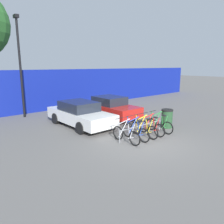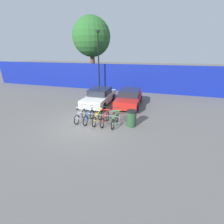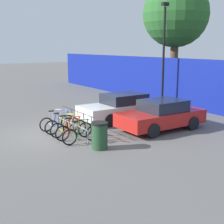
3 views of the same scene
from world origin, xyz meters
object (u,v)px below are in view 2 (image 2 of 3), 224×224
object	(u,v)px
lamp_post	(99,60)
bicycle_silver	(80,116)
bicycle_green	(115,120)
bicycle_blue	(89,117)
bicycle_red	(105,119)
bicycle_yellow	(97,118)
bike_rack	(98,116)
trash_bin	(131,118)
car_white	(100,96)
tree_behind_hoarding	(92,37)
car_red	(129,98)

from	to	relation	value
lamp_post	bicycle_silver	bearing A→B (deg)	-78.53
bicycle_silver	bicycle_green	size ratio (longest dim) A/B	1.00
bicycle_blue	bicycle_red	bearing A→B (deg)	0.71
bicycle_yellow	lamp_post	xyz separation A→B (m)	(-2.83, 7.97, 3.18)
bicycle_red	bicycle_green	xyz separation A→B (m)	(0.67, 0.00, 0.00)
bike_rack	bicycle_yellow	world-z (taller)	bicycle_yellow
lamp_post	trash_bin	bearing A→B (deg)	-56.99
bicycle_red	car_white	size ratio (longest dim) A/B	0.37
bicycle_blue	bicycle_yellow	distance (m)	0.60
bike_rack	bicycle_red	xyz separation A→B (m)	(0.53, -0.15, -0.10)
car_white	lamp_post	world-z (taller)	lamp_post
bicycle_red	tree_behind_hoarding	bearing A→B (deg)	116.16
car_red	lamp_post	world-z (taller)	lamp_post
bicycle_silver	tree_behind_hoarding	world-z (taller)	tree_behind_hoarding
bicycle_yellow	car_white	xyz separation A→B (m)	(-1.20, 3.72, 0.31)
bicycle_yellow	bicycle_red	world-z (taller)	same
lamp_post	car_red	bearing A→B (deg)	-42.76
car_white	tree_behind_hoarding	xyz separation A→B (m)	(-3.54, 7.06, 5.32)
bicycle_blue	bicycle_yellow	xyz separation A→B (m)	(0.60, 0.00, 0.00)
tree_behind_hoarding	trash_bin	bearing A→B (deg)	-56.62
bicycle_blue	car_white	size ratio (longest dim) A/B	0.37
lamp_post	bicycle_yellow	bearing A→B (deg)	-70.46
bicycle_red	tree_behind_hoarding	world-z (taller)	tree_behind_hoarding
bicycle_silver	tree_behind_hoarding	xyz separation A→B (m)	(-3.53, 10.77, 5.64)
bike_rack	lamp_post	size ratio (longest dim) A/B	0.46
bicycle_yellow	trash_bin	bearing A→B (deg)	5.96
bicycle_blue	bicycle_silver	bearing A→B (deg)	-179.29
bicycle_red	trash_bin	xyz separation A→B (m)	(1.67, 0.23, 0.14)
bicycle_blue	bicycle_yellow	size ratio (longest dim) A/B	1.00
bicycle_blue	bicycle_yellow	bearing A→B (deg)	0.71
bike_rack	car_white	xyz separation A→B (m)	(-1.20, 3.57, 0.22)
bicycle_yellow	tree_behind_hoarding	size ratio (longest dim) A/B	0.20
bicycle_blue	car_red	world-z (taller)	car_red
bike_rack	tree_behind_hoarding	bearing A→B (deg)	114.03
trash_bin	bicycle_green	bearing A→B (deg)	-166.89
bicycle_yellow	lamp_post	world-z (taller)	lamp_post
bicycle_silver	lamp_post	distance (m)	8.74
bicycle_red	lamp_post	world-z (taller)	lamp_post
bike_rack	bicycle_red	size ratio (longest dim) A/B	1.72
tree_behind_hoarding	car_white	bearing A→B (deg)	-63.35
bicycle_blue	car_red	distance (m)	4.55
bicycle_silver	lamp_post	size ratio (longest dim) A/B	0.27
car_red	bicycle_blue	bearing A→B (deg)	-115.93
bicycle_green	bicycle_silver	bearing A→B (deg)	-179.25
bicycle_green	car_white	xyz separation A→B (m)	(-2.40, 3.72, 0.31)
bicycle_blue	lamp_post	distance (m)	8.87
bike_rack	trash_bin	size ratio (longest dim) A/B	2.86
bicycle_silver	lamp_post	xyz separation A→B (m)	(-1.62, 7.97, 3.18)
car_red	bicycle_green	bearing A→B (deg)	-92.65
bike_rack	bicycle_blue	xyz separation A→B (m)	(-0.59, -0.15, -0.10)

